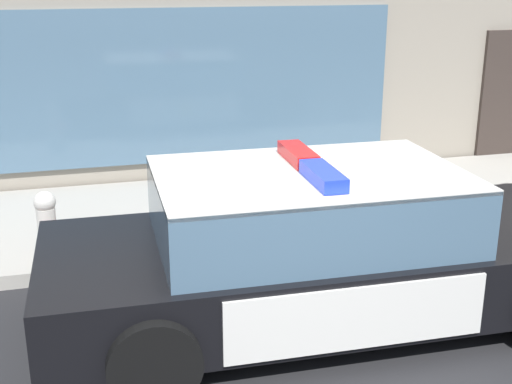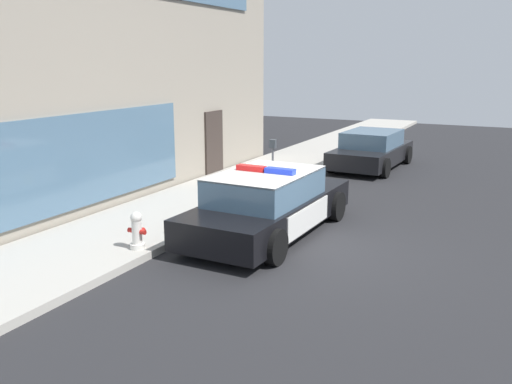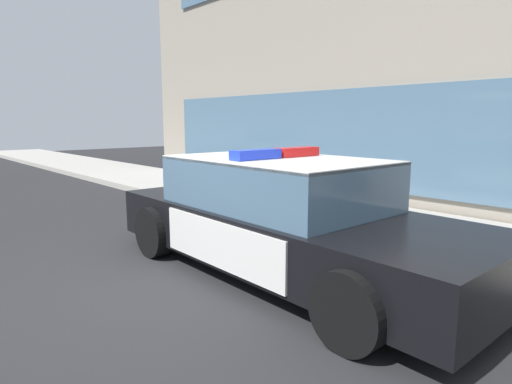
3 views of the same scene
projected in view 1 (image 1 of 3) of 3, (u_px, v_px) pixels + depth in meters
sidewalk at (198, 216)px, 8.41m from camera, size 48.00×2.80×0.15m
police_cruiser at (323, 248)px, 5.88m from camera, size 4.95×2.17×1.49m
fire_hydrant at (48, 227)px, 6.86m from camera, size 0.34×0.39×0.73m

